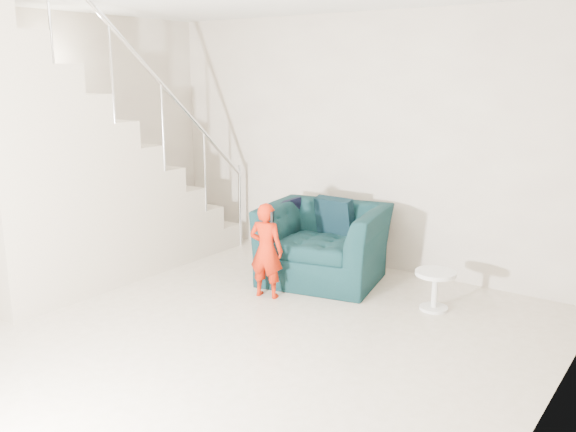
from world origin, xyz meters
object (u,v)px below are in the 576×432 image
at_px(armchair, 324,243).
at_px(staircase, 75,190).
at_px(toddler, 266,250).
at_px(side_table, 435,284).

relative_size(armchair, staircase, 0.33).
bearing_deg(toddler, armchair, -116.89).
relative_size(toddler, staircase, 0.25).
distance_m(toddler, side_table, 1.57).
bearing_deg(toddler, side_table, -169.59).
height_order(armchair, side_table, armchair).
distance_m(toddler, staircase, 2.04).
bearing_deg(armchair, toddler, -116.23).
xyz_separation_m(side_table, staircase, (-3.27, -1.35, 0.70)).
distance_m(side_table, staircase, 3.60).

